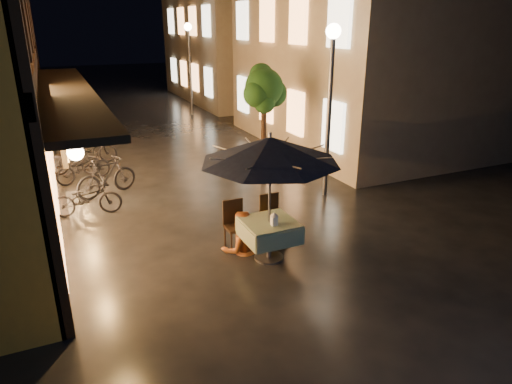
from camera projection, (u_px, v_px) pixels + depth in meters
name	position (u px, v px, depth m)	size (l,w,h in m)	color
ground	(250.00, 248.00, 9.11)	(90.00, 90.00, 0.00)	black
east_building_near	(369.00, 47.00, 16.35)	(7.30, 9.30, 6.80)	tan
east_building_far	(245.00, 33.00, 26.10)	(7.30, 10.30, 7.30)	tan
street_tree	(264.00, 90.00, 13.05)	(1.43, 1.20, 3.15)	black
streetlamp_near	(331.00, 81.00, 10.96)	(0.36, 0.36, 4.23)	#59595E
streetlamp_far	(189.00, 53.00, 21.21)	(0.36, 0.36, 4.23)	#59595E
cafe_table	(269.00, 230.00, 8.53)	(0.99, 0.99, 0.78)	#59595E
patio_umbrella	(270.00, 150.00, 7.99)	(2.54, 2.54, 2.46)	#59595E
cafe_chair_left	(235.00, 222.00, 9.03)	(0.42, 0.42, 0.97)	black
cafe_chair_right	(271.00, 215.00, 9.33)	(0.42, 0.42, 0.97)	black
table_lantern	(274.00, 218.00, 8.24)	(0.16, 0.16, 0.25)	white
person_orange	(240.00, 213.00, 8.75)	(0.79, 0.62, 1.63)	#C26628
person_yellow	(277.00, 212.00, 9.09)	(0.89, 0.51, 1.38)	yellow
bicycle_0	(86.00, 198.00, 10.57)	(0.55, 1.57, 0.83)	black
bicycle_1	(106.00, 177.00, 11.76)	(0.48, 1.69, 1.02)	black
bicycle_2	(83.00, 167.00, 12.82)	(0.56, 1.59, 0.84)	black
bicycle_3	(74.00, 160.00, 13.34)	(0.44, 1.55, 0.93)	black
bicycle_4	(89.00, 150.00, 14.50)	(0.59, 1.68, 0.88)	black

